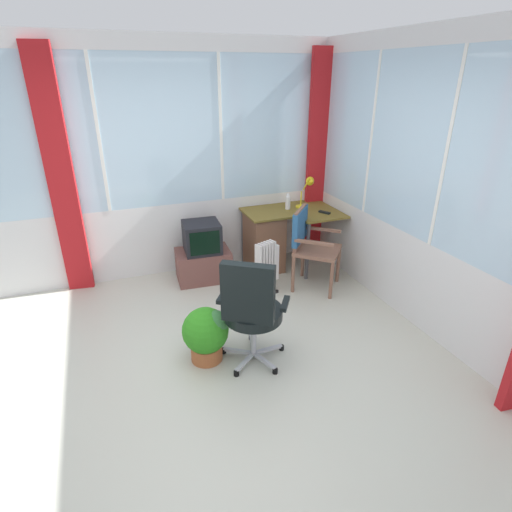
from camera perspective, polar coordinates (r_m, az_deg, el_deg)
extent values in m
cube|color=beige|center=(3.65, -4.78, -16.29)|extent=(5.06, 5.21, 0.06)
cube|color=silver|center=(5.22, -11.67, 2.50)|extent=(4.06, 0.06, 0.88)
cube|color=silver|center=(4.91, -12.96, 16.39)|extent=(3.98, 0.06, 1.66)
cube|color=silver|center=(4.88, -14.08, 27.11)|extent=(4.06, 0.06, 0.18)
cube|color=white|center=(4.86, -21.14, 15.35)|extent=(0.04, 0.07, 1.66)
cube|color=white|center=(5.05, -5.03, 17.10)|extent=(0.04, 0.07, 1.66)
cube|color=silver|center=(4.30, 22.38, -3.86)|extent=(0.06, 4.21, 0.88)
cube|color=silver|center=(3.91, 25.38, 12.82)|extent=(0.06, 4.13, 1.66)
cube|color=silver|center=(3.87, 28.06, 26.13)|extent=(0.06, 4.21, 0.18)
cube|color=white|center=(3.91, 25.38, 12.82)|extent=(0.07, 0.04, 1.66)
cube|color=white|center=(4.69, 16.15, 15.73)|extent=(0.07, 0.04, 1.66)
cube|color=#B41B1F|center=(4.86, -25.60, 9.75)|extent=(0.28, 0.11, 2.62)
cube|color=#B41B1F|center=(5.48, 8.57, 13.23)|extent=(0.28, 0.09, 2.62)
cube|color=brown|center=(5.22, 4.56, 6.42)|extent=(1.14, 0.58, 0.02)
cube|color=brown|center=(5.00, 9.51, 5.35)|extent=(0.58, 0.25, 0.02)
cube|color=brown|center=(5.22, 1.04, 2.04)|extent=(0.40, 0.54, 0.72)
cylinder|color=#4C4C51|center=(4.95, 7.20, 0.62)|extent=(0.04, 0.04, 0.73)
cylinder|color=#4C4C51|center=(5.37, -1.81, 2.75)|extent=(0.04, 0.04, 0.73)
cylinder|color=yellow|center=(5.31, 6.26, 6.90)|extent=(0.13, 0.13, 0.02)
cylinder|color=yellow|center=(5.28, 6.31, 7.98)|extent=(0.02, 0.02, 0.19)
cylinder|color=yellow|center=(5.22, 7.05, 9.95)|extent=(0.05, 0.10, 0.18)
cone|color=yellow|center=(5.20, 7.78, 10.29)|extent=(0.12, 0.11, 0.12)
cube|color=black|center=(5.11, 9.54, 6.04)|extent=(0.11, 0.15, 0.02)
cylinder|color=silver|center=(5.20, 4.48, 7.42)|extent=(0.06, 0.06, 0.16)
cone|color=white|center=(5.17, 4.52, 8.56)|extent=(0.06, 0.06, 0.06)
cylinder|color=brown|center=(4.61, 10.48, -3.42)|extent=(0.04, 0.04, 0.45)
cylinder|color=brown|center=(5.00, 11.42, -1.20)|extent=(0.04, 0.04, 0.45)
cylinder|color=brown|center=(4.69, 5.20, -2.59)|extent=(0.04, 0.04, 0.45)
cylinder|color=brown|center=(5.07, 6.54, -0.47)|extent=(0.04, 0.04, 0.45)
cube|color=brown|center=(4.74, 8.59, 0.79)|extent=(0.68, 0.68, 0.04)
cube|color=brown|center=(4.69, 6.15, 3.96)|extent=(0.31, 0.35, 0.46)
cube|color=#2B5B8C|center=(4.68, 6.16, 4.22)|extent=(0.35, 0.38, 0.38)
cube|color=brown|center=(4.47, 8.12, 1.85)|extent=(0.35, 0.32, 0.03)
cube|color=brown|center=(4.87, 9.28, 3.70)|extent=(0.35, 0.32, 0.03)
cube|color=#B7B7BF|center=(3.78, -2.47, -13.13)|extent=(0.25, 0.19, 0.02)
cylinder|color=black|center=(3.82, -4.55, -13.07)|extent=(0.05, 0.05, 0.05)
cube|color=#B7B7BF|center=(3.65, -1.52, -14.58)|extent=(0.24, 0.20, 0.02)
cylinder|color=black|center=(3.58, -2.76, -16.05)|extent=(0.05, 0.05, 0.05)
cube|color=#B7B7BF|center=(3.67, 1.13, -14.44)|extent=(0.13, 0.28, 0.02)
cylinder|color=black|center=(3.60, 2.68, -15.75)|extent=(0.05, 0.05, 0.05)
cube|color=#B7B7BF|center=(3.79, 1.65, -12.91)|extent=(0.28, 0.05, 0.02)
cylinder|color=black|center=(3.86, 3.59, -12.66)|extent=(0.05, 0.05, 0.05)
cube|color=#B7B7BF|center=(3.86, -0.53, -12.16)|extent=(0.11, 0.28, 0.02)
cylinder|color=black|center=(3.98, -0.69, -11.22)|extent=(0.05, 0.05, 0.05)
cylinder|color=#B7B7BF|center=(3.63, -0.36, -10.96)|extent=(0.05, 0.05, 0.36)
cylinder|color=black|center=(3.51, -0.37, -7.99)|extent=(0.50, 0.50, 0.09)
cube|color=black|center=(3.20, -1.15, -5.26)|extent=(0.40, 0.31, 0.50)
cube|color=black|center=(3.40, 4.10, -6.66)|extent=(0.16, 0.21, 0.04)
cube|color=black|center=(3.50, -4.70, -5.64)|extent=(0.16, 0.21, 0.04)
cube|color=brown|center=(5.03, -7.35, -1.25)|extent=(0.67, 0.48, 0.37)
cube|color=black|center=(4.88, -7.57, 2.64)|extent=(0.45, 0.43, 0.36)
cube|color=black|center=(4.69, -7.14, 1.77)|extent=(0.34, 0.03, 0.28)
cube|color=silver|center=(4.52, 0.32, -2.04)|extent=(0.05, 0.10, 0.61)
cube|color=silver|center=(4.54, 0.72, -1.88)|extent=(0.05, 0.10, 0.61)
cube|color=silver|center=(4.57, 1.11, -1.73)|extent=(0.05, 0.10, 0.61)
cube|color=silver|center=(4.59, 1.50, -1.58)|extent=(0.05, 0.10, 0.61)
cube|color=silver|center=(4.62, 1.88, -1.43)|extent=(0.05, 0.10, 0.61)
cube|color=silver|center=(4.65, 2.26, -1.28)|extent=(0.05, 0.10, 0.61)
cube|color=black|center=(4.68, 1.85, -5.43)|extent=(0.26, 0.12, 0.03)
cube|color=black|center=(4.77, 0.70, -4.81)|extent=(0.26, 0.12, 0.03)
cube|color=silver|center=(4.66, 2.63, -0.80)|extent=(0.08, 0.10, 0.42)
cylinder|color=#A4572F|center=(3.74, -6.90, -13.14)|extent=(0.28, 0.28, 0.15)
sphere|color=#2D871D|center=(3.61, -7.08, -10.28)|extent=(0.41, 0.41, 0.41)
sphere|color=#357339|center=(3.55, -5.70, -9.31)|extent=(0.22, 0.22, 0.22)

